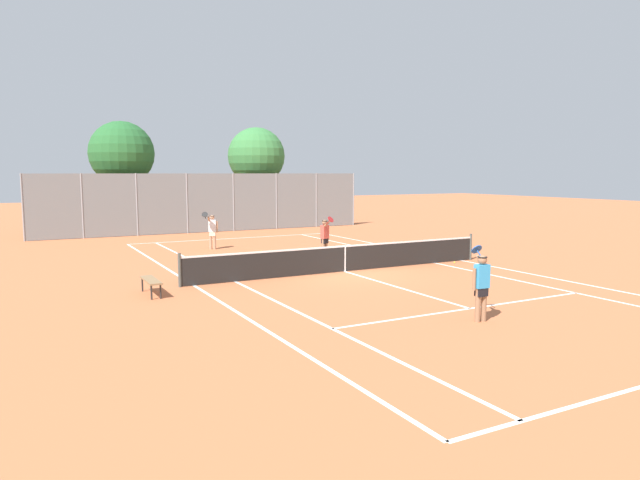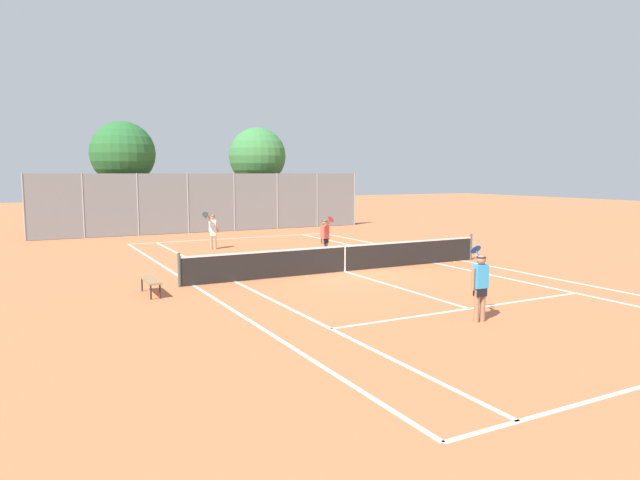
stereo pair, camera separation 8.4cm
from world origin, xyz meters
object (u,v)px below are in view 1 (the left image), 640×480
player_far_left (212,229)px  loose_tennis_ball_1 (220,255)px  tree_behind_right (255,158)px  tree_behind_left (123,155)px  loose_tennis_ball_0 (261,251)px  loose_tennis_ball_3 (214,280)px  tennis_net (345,258)px  courtside_bench (151,281)px  player_near_side (481,283)px  player_far_right (325,236)px  loose_tennis_ball_2 (454,262)px

player_far_left → loose_tennis_ball_1: player_far_left is taller
player_far_left → tree_behind_right: 12.49m
loose_tennis_ball_1 → tree_behind_left: size_ratio=0.01×
loose_tennis_ball_0 → loose_tennis_ball_3: same height
player_far_left → tennis_net: bearing=-74.0°
courtside_bench → player_near_side: bearing=-47.1°
player_near_side → tree_behind_left: 26.05m
player_far_left → tree_behind_right: tree_behind_right is taller
loose_tennis_ball_0 → loose_tennis_ball_3: size_ratio=1.00×
loose_tennis_ball_1 → player_near_side: bearing=-81.3°
player_far_left → player_near_side: bearing=-84.1°
tree_behind_left → tree_behind_right: (8.47, 0.30, -0.06)m
player_near_side → courtside_bench: (-6.27, 6.74, -0.52)m
tennis_net → player_far_right: (0.94, 3.21, 0.42)m
loose_tennis_ball_1 → loose_tennis_ball_3: (-1.93, -5.29, 0.00)m
loose_tennis_ball_1 → courtside_bench: courtside_bench is taller
loose_tennis_ball_2 → tree_behind_left: (-9.32, 18.39, 4.56)m
loose_tennis_ball_0 → courtside_bench: size_ratio=0.04×
courtside_bench → tree_behind_right: 22.35m
loose_tennis_ball_3 → courtside_bench: courtside_bench is taller
player_near_side → loose_tennis_ball_3: player_near_side is taller
player_far_right → loose_tennis_ball_1: 4.61m
tennis_net → courtside_bench: bearing=-173.8°
tennis_net → loose_tennis_ball_1: 6.46m
loose_tennis_ball_2 → tree_behind_right: 19.24m
player_far_left → loose_tennis_ball_2: player_far_left is taller
loose_tennis_ball_2 → loose_tennis_ball_1: bearing=140.5°
player_far_left → loose_tennis_ball_2: size_ratio=26.88×
courtside_bench → tree_behind_right: tree_behind_right is taller
tennis_net → player_far_left: bearing=106.0°
loose_tennis_ball_2 → player_far_left: bearing=129.9°
loose_tennis_ball_2 → player_far_right: bearing=136.8°
loose_tennis_ball_1 → tree_behind_left: 13.13m
loose_tennis_ball_0 → courtside_bench: (-6.28, -6.92, 0.38)m
loose_tennis_ball_0 → courtside_bench: bearing=-132.2°
player_near_side → courtside_bench: 9.23m
courtside_bench → tree_behind_left: 19.37m
player_far_left → tree_behind_left: (-2.21, 9.89, 3.66)m
player_near_side → loose_tennis_ball_0: size_ratio=26.88×
tree_behind_right → player_far_right: bearing=-101.2°
loose_tennis_ball_1 → loose_tennis_ball_0: bearing=9.5°
player_far_left → tree_behind_left: bearing=102.6°
courtside_bench → tree_behind_right: size_ratio=0.23×
loose_tennis_ball_2 → loose_tennis_ball_3: (-9.46, 0.92, 0.00)m
tennis_net → loose_tennis_ball_0: (-0.70, 6.17, -0.48)m
player_far_right → tree_behind_right: size_ratio=0.27×
player_far_left → loose_tennis_ball_2: (7.11, -8.50, -0.89)m
tennis_net → player_far_left: (-2.33, 8.12, 0.42)m
loose_tennis_ball_1 → tree_behind_right: bearing=61.8°
player_far_right → tennis_net: bearing=-106.3°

